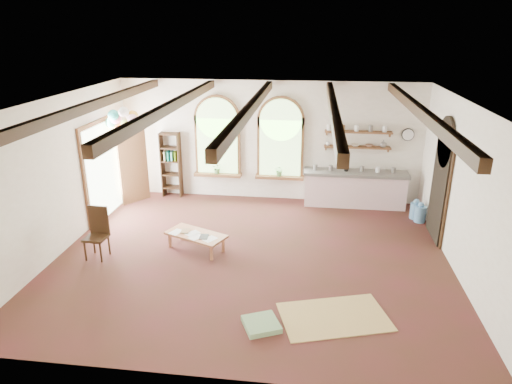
% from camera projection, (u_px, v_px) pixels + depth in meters
% --- Properties ---
extents(floor, '(8.00, 8.00, 0.00)m').
position_uv_depth(floor, '(252.00, 257.00, 9.47)').
color(floor, '#512221').
rests_on(floor, ground).
extents(ceiling_beams, '(6.20, 6.80, 0.18)m').
position_uv_depth(ceiling_beams, '(251.00, 107.00, 8.40)').
color(ceiling_beams, '#341E10').
rests_on(ceiling_beams, ceiling).
extents(window_left, '(1.30, 0.28, 2.20)m').
position_uv_depth(window_left, '(217.00, 139.00, 12.26)').
color(window_left, brown).
rests_on(window_left, floor).
extents(window_right, '(1.30, 0.28, 2.20)m').
position_uv_depth(window_right, '(280.00, 141.00, 12.06)').
color(window_right, brown).
rests_on(window_right, floor).
extents(left_doorway, '(0.10, 1.90, 2.50)m').
position_uv_depth(left_doorway, '(103.00, 171.00, 11.22)').
color(left_doorway, brown).
rests_on(left_doorway, floor).
extents(right_doorway, '(0.10, 1.30, 2.40)m').
position_uv_depth(right_doorway, '(439.00, 191.00, 10.01)').
color(right_doorway, black).
rests_on(right_doorway, floor).
extents(kitchen_counter, '(2.68, 0.62, 0.94)m').
position_uv_depth(kitchen_counter, '(355.00, 188.00, 12.01)').
color(kitchen_counter, white).
rests_on(kitchen_counter, floor).
extents(wall_shelf_lower, '(1.70, 0.24, 0.04)m').
position_uv_depth(wall_shelf_lower, '(357.00, 147.00, 11.80)').
color(wall_shelf_lower, brown).
rests_on(wall_shelf_lower, wall_back).
extents(wall_shelf_upper, '(1.70, 0.24, 0.04)m').
position_uv_depth(wall_shelf_upper, '(358.00, 132.00, 11.67)').
color(wall_shelf_upper, brown).
rests_on(wall_shelf_upper, wall_back).
extents(wall_clock, '(0.32, 0.04, 0.32)m').
position_uv_depth(wall_clock, '(408.00, 135.00, 11.60)').
color(wall_clock, black).
rests_on(wall_clock, wall_back).
extents(bookshelf, '(0.53, 0.32, 1.80)m').
position_uv_depth(bookshelf, '(171.00, 165.00, 12.57)').
color(bookshelf, '#341E10').
rests_on(bookshelf, floor).
extents(coffee_table, '(1.41, 1.06, 0.37)m').
position_uv_depth(coffee_table, '(196.00, 236.00, 9.67)').
color(coffee_table, tan).
rests_on(coffee_table, floor).
extents(side_chair, '(0.45, 0.45, 1.07)m').
position_uv_depth(side_chair, '(97.00, 243.00, 9.36)').
color(side_chair, '#341E10').
rests_on(side_chair, floor).
extents(floor_mat, '(1.97, 1.53, 0.02)m').
position_uv_depth(floor_mat, '(334.00, 317.00, 7.50)').
color(floor_mat, tan).
rests_on(floor_mat, floor).
extents(floor_cushion, '(0.70, 0.70, 0.09)m').
position_uv_depth(floor_cushion, '(261.00, 324.00, 7.25)').
color(floor_cushion, '#78A16F').
rests_on(floor_cushion, floor).
extents(water_jug_a, '(0.27, 0.27, 0.51)m').
position_uv_depth(water_jug_a, '(416.00, 210.00, 11.27)').
color(water_jug_a, '#5A90C1').
rests_on(water_jug_a, floor).
extents(water_jug_b, '(0.27, 0.27, 0.52)m').
position_uv_depth(water_jug_b, '(420.00, 213.00, 11.07)').
color(water_jug_b, '#5A90C1').
rests_on(water_jug_b, floor).
extents(balloon_cluster, '(0.87, 0.97, 1.16)m').
position_uv_depth(balloon_cluster, '(124.00, 121.00, 11.01)').
color(balloon_cluster, silver).
rests_on(balloon_cluster, floor).
extents(table_book, '(0.19, 0.26, 0.02)m').
position_uv_depth(table_book, '(181.00, 231.00, 9.76)').
color(table_book, olive).
rests_on(table_book, coffee_table).
extents(tablet, '(0.19, 0.26, 0.01)m').
position_uv_depth(tablet, '(204.00, 237.00, 9.50)').
color(tablet, black).
rests_on(tablet, coffee_table).
extents(potted_plant_left, '(0.27, 0.23, 0.30)m').
position_uv_depth(potted_plant_left, '(217.00, 168.00, 12.43)').
color(potted_plant_left, '#598C4C').
rests_on(potted_plant_left, window_left).
extents(potted_plant_right, '(0.27, 0.23, 0.30)m').
position_uv_depth(potted_plant_right, '(280.00, 171.00, 12.23)').
color(potted_plant_right, '#598C4C').
rests_on(potted_plant_right, window_right).
extents(shelf_cup_a, '(0.12, 0.10, 0.10)m').
position_uv_depth(shelf_cup_a, '(328.00, 144.00, 11.87)').
color(shelf_cup_a, white).
rests_on(shelf_cup_a, wall_shelf_lower).
extents(shelf_cup_b, '(0.10, 0.10, 0.09)m').
position_uv_depth(shelf_cup_b, '(342.00, 144.00, 11.83)').
color(shelf_cup_b, beige).
rests_on(shelf_cup_b, wall_shelf_lower).
extents(shelf_bowl_a, '(0.22, 0.22, 0.05)m').
position_uv_depth(shelf_bowl_a, '(355.00, 145.00, 11.79)').
color(shelf_bowl_a, beige).
rests_on(shelf_bowl_a, wall_shelf_lower).
extents(shelf_bowl_b, '(0.20, 0.20, 0.06)m').
position_uv_depth(shelf_bowl_b, '(369.00, 146.00, 11.75)').
color(shelf_bowl_b, '#8C664C').
rests_on(shelf_bowl_b, wall_shelf_lower).
extents(shelf_vase, '(0.18, 0.18, 0.19)m').
position_uv_depth(shelf_vase, '(383.00, 144.00, 11.69)').
color(shelf_vase, slate).
rests_on(shelf_vase, wall_shelf_lower).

